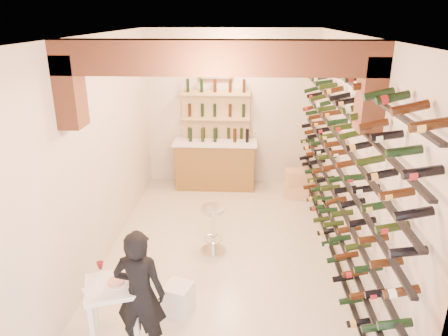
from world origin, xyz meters
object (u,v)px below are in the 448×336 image
wine_rack (334,161)px  tasting_table (112,295)px  white_stool (178,299)px  chrome_barstool (213,226)px  crate_lower (297,190)px  back_counter (215,163)px  person (140,294)px

wine_rack → tasting_table: bearing=-144.3°
white_stool → wine_rack: bearing=33.6°
wine_rack → chrome_barstool: bearing=177.0°
wine_rack → crate_lower: 2.61m
tasting_table → white_stool: (0.61, 0.54, -0.45)m
tasting_table → back_counter: bearing=61.8°
back_counter → chrome_barstool: bearing=-86.7°
wine_rack → person: (-2.28, -1.97, -0.81)m
white_stool → chrome_barstool: 1.47m
wine_rack → white_stool: 2.76m
wine_rack → back_counter: (-1.83, 2.65, -1.02)m
back_counter → chrome_barstool: (0.15, -2.56, -0.10)m
white_stool → person: (-0.28, -0.64, 0.54)m
person → crate_lower: person is taller
tasting_table → chrome_barstool: tasting_table is taller
chrome_barstool → person: bearing=-106.2°
back_counter → chrome_barstool: back_counter is taller
person → white_stool: bearing=-109.3°
white_stool → chrome_barstool: size_ratio=0.52×
chrome_barstool → crate_lower: chrome_barstool is taller
back_counter → chrome_barstool: size_ratio=2.26×
back_counter → person: 4.64m
person → chrome_barstool: bearing=-101.9°
white_stool → crate_lower: (1.84, 3.53, -0.05)m
tasting_table → crate_lower: 4.78m
chrome_barstool → wine_rack: bearing=-3.0°
wine_rack → chrome_barstool: wine_rack is taller
tasting_table → crate_lower: (2.44, 4.07, -0.49)m
back_counter → tasting_table: size_ratio=1.80×
white_stool → person: size_ratio=0.26×
tasting_table → white_stool: tasting_table is taller
tasting_table → person: bearing=-34.5°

